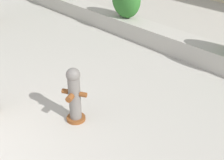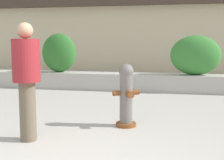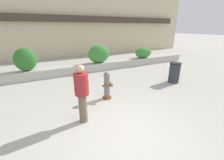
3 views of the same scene
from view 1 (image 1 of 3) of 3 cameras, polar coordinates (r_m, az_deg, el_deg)
planter_wall_low at (r=8.62m, az=12.96°, el=6.10°), size 18.00×0.70×0.50m
fire_hydrant at (r=5.64m, az=-6.91°, el=-2.69°), size 0.48×0.49×1.08m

